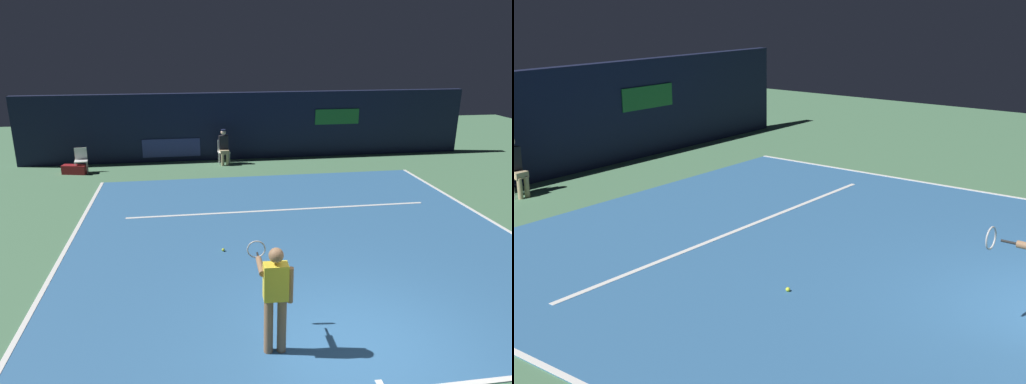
{
  "view_description": "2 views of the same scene",
  "coord_description": "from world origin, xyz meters",
  "views": [
    {
      "loc": [
        -2.49,
        -5.77,
        4.54
      ],
      "look_at": [
        -0.89,
        4.79,
        1.05
      ],
      "focal_mm": 32.85,
      "sensor_mm": 36.0,
      "label": 1
    },
    {
      "loc": [
        -9.78,
        -1.9,
        4.25
      ],
      "look_at": [
        -0.04,
        5.44,
        0.88
      ],
      "focal_mm": 50.34,
      "sensor_mm": 36.0,
      "label": 2
    }
  ],
  "objects": [
    {
      "name": "court_surface",
      "position": [
        0.0,
        4.34,
        0.01
      ],
      "size": [
        10.72,
        10.67,
        0.01
      ],
      "primitive_type": "cube",
      "color": "#336699",
      "rests_on": "ground"
    },
    {
      "name": "tennis_player",
      "position": [
        -1.31,
        0.18,
        0.99
      ],
      "size": [
        0.58,
        0.95,
        1.73
      ],
      "color": "#8C6647",
      "rests_on": "ground"
    },
    {
      "name": "line_sideline_right",
      "position": [
        -5.31,
        4.34,
        0.01
      ],
      "size": [
        0.1,
        10.67,
        0.01
      ],
      "primitive_type": "cube",
      "color": "white",
      "rests_on": "court_surface"
    },
    {
      "name": "equipment_bag",
      "position": [
        -6.44,
        10.96,
        0.16
      ],
      "size": [
        0.89,
        0.5,
        0.32
      ],
      "primitive_type": "cube",
      "rotation": [
        0.0,
        0.0,
        -0.23
      ],
      "color": "maroon",
      "rests_on": "ground"
    },
    {
      "name": "line_judge_on_chair",
      "position": [
        -1.09,
        11.56,
        0.69
      ],
      "size": [
        0.46,
        0.55,
        1.32
      ],
      "color": "white",
      "rests_on": "ground"
    },
    {
      "name": "courtside_chair_near",
      "position": [
        -6.22,
        11.1,
        0.5
      ],
      "size": [
        0.49,
        0.46,
        0.88
      ],
      "color": "white",
      "rests_on": "ground"
    },
    {
      "name": "tennis_ball",
      "position": [
        -1.78,
        3.8,
        0.05
      ],
      "size": [
        0.07,
        0.07,
        0.07
      ],
      "primitive_type": "sphere",
      "color": "#CCE033",
      "rests_on": "court_surface"
    },
    {
      "name": "ground_plane",
      "position": [
        0.0,
        4.34,
        0.0
      ],
      "size": [
        33.91,
        33.91,
        0.0
      ],
      "primitive_type": "plane",
      "color": "#4C7A56"
    },
    {
      "name": "line_sideline_left",
      "position": [
        5.31,
        4.34,
        0.01
      ],
      "size": [
        0.1,
        10.67,
        0.01
      ],
      "primitive_type": "cube",
      "color": "white",
      "rests_on": "court_surface"
    },
    {
      "name": "line_service",
      "position": [
        0.0,
        6.2,
        0.01
      ],
      "size": [
        8.36,
        0.1,
        0.01
      ],
      "primitive_type": "cube",
      "color": "white",
      "rests_on": "court_surface"
    },
    {
      "name": "back_wall",
      "position": [
        -0.0,
        12.36,
        1.3
      ],
      "size": [
        17.54,
        0.33,
        2.6
      ],
      "color": "#141933",
      "rests_on": "ground"
    }
  ]
}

